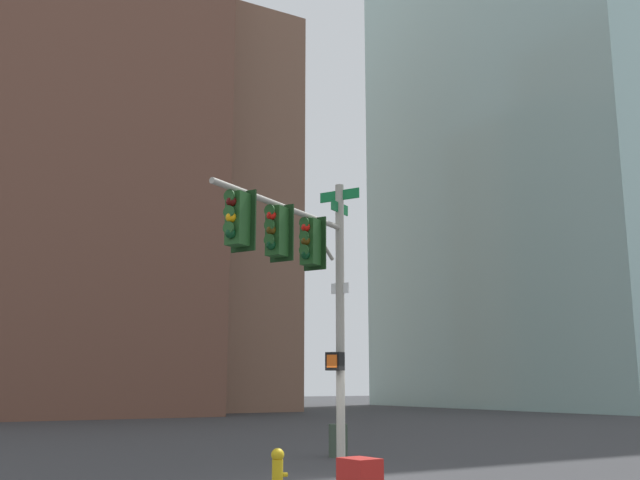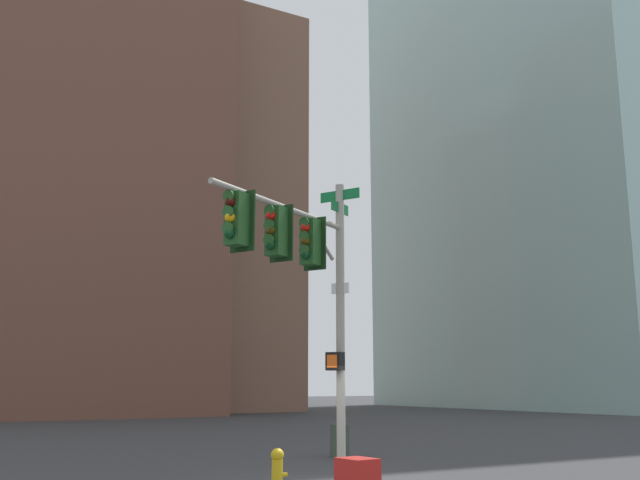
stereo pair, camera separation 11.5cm
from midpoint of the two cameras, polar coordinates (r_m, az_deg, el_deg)
The scene contains 6 objects.
signal_pole_assembly at distance 15.29m, azimuth -1.72°, elevation -1.96°, with size 4.47×2.79×6.70m.
fire_hydrant at distance 14.98m, azimuth -3.57°, elevation -17.46°, with size 0.34×0.26×0.87m.
litter_bin at distance 22.25m, azimuth 1.28°, elevation -15.42°, with size 0.56×0.56×0.95m, color #384738.
building_brick_nearside at distance 59.30m, azimuth -22.00°, elevation 9.63°, with size 24.93×19.39×44.75m, color brown.
building_brick_midblock at distance 64.05m, azimuth -12.95°, elevation 2.10°, with size 19.65×18.09×33.07m, color #845B47.
building_glass_tower at distance 80.48m, azimuth 17.39°, elevation 13.62°, with size 23.55×32.16×70.42m, color #9EC6C1.
Camera 1 is at (-8.30, -13.74, 2.11)m, focal length 40.89 mm.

